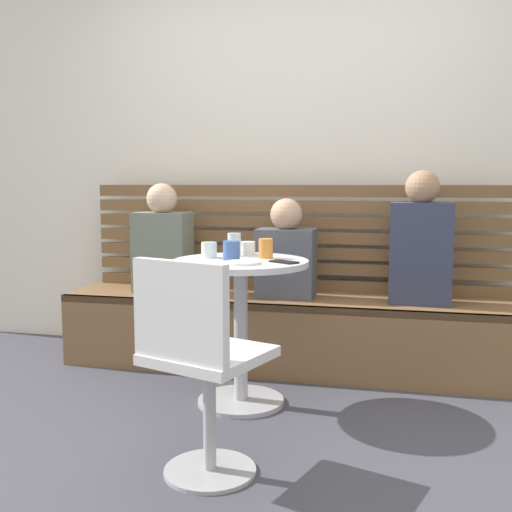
% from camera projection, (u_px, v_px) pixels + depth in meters
% --- Properties ---
extents(ground, '(8.00, 8.00, 0.00)m').
position_uv_depth(ground, '(232.00, 453.00, 2.52)').
color(ground, '#42424C').
extents(back_wall, '(5.20, 0.10, 2.90)m').
position_uv_depth(back_wall, '(299.00, 132.00, 3.93)').
color(back_wall, white).
rests_on(back_wall, ground).
extents(booth_bench, '(2.70, 0.52, 0.44)m').
position_uv_depth(booth_bench, '(286.00, 333.00, 3.66)').
color(booth_bench, brown).
rests_on(booth_bench, ground).
extents(booth_backrest, '(2.65, 0.04, 0.67)m').
position_uv_depth(booth_backrest, '(293.00, 237.00, 3.82)').
color(booth_backrest, brown).
rests_on(booth_backrest, booth_bench).
extents(cafe_table, '(0.68, 0.68, 0.74)m').
position_uv_depth(cafe_table, '(241.00, 304.00, 3.03)').
color(cafe_table, '#ADADB2').
rests_on(cafe_table, ground).
extents(white_chair, '(0.51, 0.51, 0.85)m').
position_uv_depth(white_chair, '(199.00, 361.00, 2.24)').
color(white_chair, '#ADADB2').
rests_on(white_chair, ground).
extents(person_adult, '(0.34, 0.22, 0.75)m').
position_uv_depth(person_adult, '(421.00, 244.00, 3.41)').
color(person_adult, '#333851').
rests_on(person_adult, booth_bench).
extents(person_child_left, '(0.34, 0.22, 0.68)m').
position_uv_depth(person_child_left, '(163.00, 244.00, 3.79)').
color(person_child_left, slate).
rests_on(person_child_left, booth_bench).
extents(person_child_middle, '(0.34, 0.22, 0.59)m').
position_uv_depth(person_child_middle, '(287.00, 254.00, 3.60)').
color(person_child_middle, '#4C515B').
rests_on(person_child_middle, booth_bench).
extents(cup_mug_blue, '(0.08, 0.08, 0.09)m').
position_uv_depth(cup_mug_blue, '(231.00, 250.00, 3.00)').
color(cup_mug_blue, '#3D5B9E').
rests_on(cup_mug_blue, cafe_table).
extents(cup_tumbler_orange, '(0.07, 0.07, 0.10)m').
position_uv_depth(cup_tumbler_orange, '(266.00, 248.00, 3.07)').
color(cup_tumbler_orange, orange).
rests_on(cup_tumbler_orange, cafe_table).
extents(cup_glass_short, '(0.08, 0.08, 0.08)m').
position_uv_depth(cup_glass_short, '(209.00, 250.00, 3.10)').
color(cup_glass_short, silver).
rests_on(cup_glass_short, cafe_table).
extents(cup_glass_tall, '(0.07, 0.07, 0.12)m').
position_uv_depth(cup_glass_tall, '(234.00, 245.00, 3.17)').
color(cup_glass_tall, silver).
rests_on(cup_glass_tall, cafe_table).
extents(cup_ceramic_white, '(0.08, 0.08, 0.07)m').
position_uv_depth(cup_ceramic_white, '(248.00, 248.00, 3.23)').
color(cup_ceramic_white, white).
rests_on(cup_ceramic_white, cafe_table).
extents(plate_small, '(0.17, 0.17, 0.01)m').
position_uv_depth(plate_small, '(242.00, 263.00, 2.86)').
color(plate_small, white).
rests_on(plate_small, cafe_table).
extents(phone_on_table, '(0.16, 0.14, 0.01)m').
position_uv_depth(phone_on_table, '(284.00, 262.00, 2.90)').
color(phone_on_table, black).
rests_on(phone_on_table, cafe_table).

